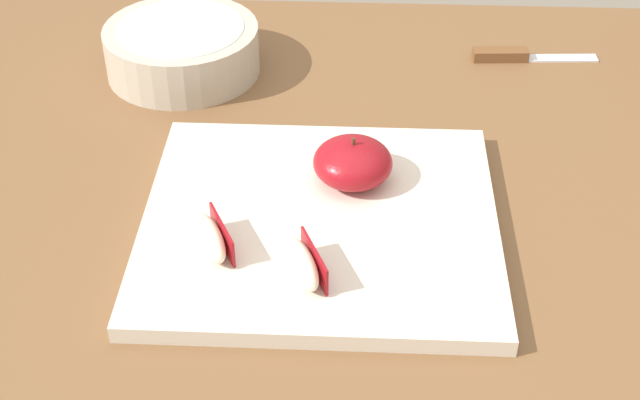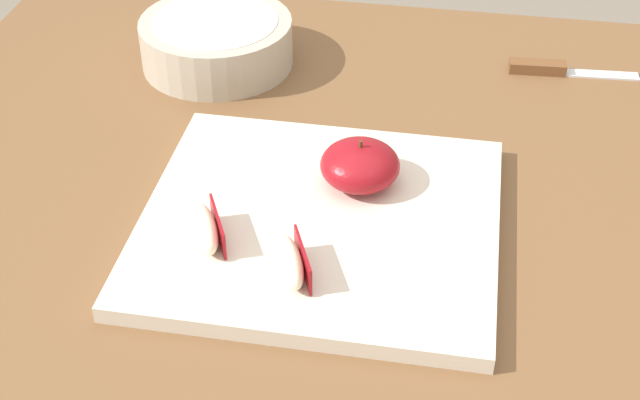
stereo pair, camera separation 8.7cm
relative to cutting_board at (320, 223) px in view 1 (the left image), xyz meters
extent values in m
cube|color=brown|center=(0.05, 0.06, -0.02)|extent=(1.12, 0.90, 0.03)
cube|color=brown|center=(-0.45, 0.45, -0.40)|extent=(0.06, 0.06, 0.73)
cube|color=beige|center=(0.00, 0.00, 0.00)|extent=(0.35, 0.32, 0.02)
ellipsoid|color=maroon|center=(0.03, 0.06, 0.03)|extent=(0.08, 0.08, 0.04)
cylinder|color=#4C3319|center=(0.03, 0.06, 0.06)|extent=(0.00, 0.00, 0.01)
ellipsoid|color=beige|center=(-0.10, -0.05, 0.02)|extent=(0.05, 0.07, 0.03)
cube|color=maroon|center=(-0.09, -0.05, 0.02)|extent=(0.03, 0.06, 0.03)
ellipsoid|color=beige|center=(-0.01, -0.09, 0.02)|extent=(0.05, 0.07, 0.03)
cube|color=maroon|center=(0.00, -0.08, 0.02)|extent=(0.03, 0.06, 0.03)
cube|color=silver|center=(0.29, 0.36, -0.01)|extent=(0.09, 0.02, 0.00)
cube|color=brown|center=(0.21, 0.35, 0.00)|extent=(0.07, 0.02, 0.01)
cylinder|color=#BCB29E|center=(-0.18, 0.30, 0.02)|extent=(0.19, 0.19, 0.06)
cylinder|color=white|center=(-0.18, 0.30, 0.03)|extent=(0.16, 0.16, 0.05)
camera|label=1|loc=(0.03, -0.69, 0.56)|focal=50.91mm
camera|label=2|loc=(0.12, -0.68, 0.56)|focal=50.91mm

